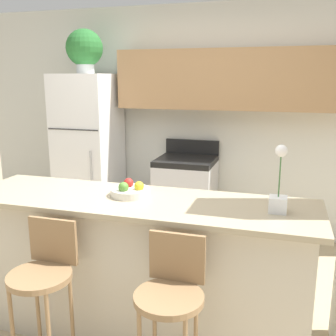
% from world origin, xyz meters
% --- Properties ---
extents(ground_plane, '(14.00, 14.00, 0.00)m').
position_xyz_m(ground_plane, '(0.00, 0.00, 0.00)').
color(ground_plane, tan).
extents(wall_back, '(5.60, 0.38, 2.55)m').
position_xyz_m(wall_back, '(0.14, 2.03, 1.45)').
color(wall_back, silver).
rests_on(wall_back, ground_plane).
extents(counter_bar, '(2.36, 0.68, 0.98)m').
position_xyz_m(counter_bar, '(0.00, 0.00, 0.50)').
color(counter_bar, beige).
rests_on(counter_bar, ground_plane).
extents(refrigerator, '(0.62, 0.69, 1.80)m').
position_xyz_m(refrigerator, '(-1.25, 1.70, 0.90)').
color(refrigerator, white).
rests_on(refrigerator, ground_plane).
extents(stove_range, '(0.62, 0.61, 1.07)m').
position_xyz_m(stove_range, '(-0.10, 1.75, 0.46)').
color(stove_range, silver).
rests_on(stove_range, ground_plane).
extents(bar_stool_left, '(0.37, 0.37, 0.94)m').
position_xyz_m(bar_stool_left, '(-0.39, -0.51, 0.63)').
color(bar_stool_left, olive).
rests_on(bar_stool_left, ground_plane).
extents(bar_stool_right, '(0.37, 0.37, 0.94)m').
position_xyz_m(bar_stool_right, '(0.39, -0.51, 0.63)').
color(bar_stool_right, olive).
rests_on(bar_stool_right, ground_plane).
extents(potted_plant_on_fridge, '(0.40, 0.40, 0.48)m').
position_xyz_m(potted_plant_on_fridge, '(-1.25, 1.70, 2.07)').
color(potted_plant_on_fridge, silver).
rests_on(potted_plant_on_fridge, refrigerator).
extents(orchid_vase, '(0.10, 0.10, 0.41)m').
position_xyz_m(orchid_vase, '(0.90, -0.00, 1.11)').
color(orchid_vase, white).
rests_on(orchid_vase, counter_bar).
extents(fruit_bowl, '(0.27, 0.27, 0.11)m').
position_xyz_m(fruit_bowl, '(-0.07, 0.06, 1.02)').
color(fruit_bowl, silver).
rests_on(fruit_bowl, counter_bar).
extents(trash_bin, '(0.28, 0.28, 0.38)m').
position_xyz_m(trash_bin, '(-0.72, 1.47, 0.19)').
color(trash_bin, '#59595B').
rests_on(trash_bin, ground_plane).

